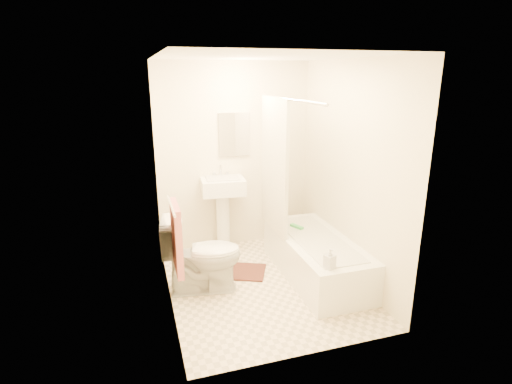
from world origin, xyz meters
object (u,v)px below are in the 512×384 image
object	(u,v)px
bathtub	(316,257)
bath_mat	(241,271)
soap_bottle	(330,258)
sink	(223,211)
toilet	(202,255)

from	to	relation	value
bathtub	bath_mat	xyz separation A→B (m)	(-0.81, 0.32, -0.22)
bath_mat	soap_bottle	size ratio (longest dim) A/B	2.79
bathtub	soap_bottle	bearing A→B (deg)	-105.75
soap_bottle	sink	bearing A→B (deg)	110.87
sink	bath_mat	distance (m)	0.88
sink	soap_bottle	size ratio (longest dim) A/B	5.24
bath_mat	toilet	bearing A→B (deg)	-152.78
bath_mat	sink	bearing A→B (deg)	93.11
bathtub	bath_mat	distance (m)	0.89
sink	bath_mat	size ratio (longest dim) A/B	1.88
sink	soap_bottle	bearing A→B (deg)	-64.42
toilet	bathtub	world-z (taller)	toilet
toilet	sink	distance (m)	1.07
toilet	bath_mat	xyz separation A→B (m)	(0.48, 0.25, -0.40)
toilet	sink	bearing A→B (deg)	-15.60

